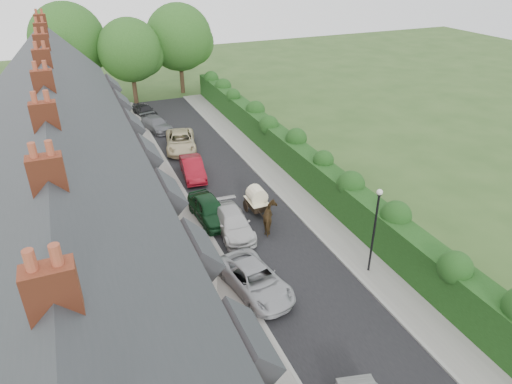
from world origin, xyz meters
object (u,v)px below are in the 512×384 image
car_green (209,209)px  horse (270,218)px  car_red (193,168)px  car_black (145,110)px  horse_cart (257,199)px  lamppost (375,221)px  car_beige (181,141)px  car_grey (156,124)px  car_white (233,223)px  car_silver_b (255,280)px

car_green → horse: bearing=-43.6°
car_red → car_black: (-0.69, 15.84, -0.08)m
horse_cart → lamppost: bearing=-68.3°
car_green → car_beige: bearing=80.7°
car_grey → car_green: bearing=-104.6°
car_grey → horse_cart: (2.84, -18.26, 0.50)m
car_white → car_black: 24.41m
car_green → car_red: size_ratio=1.04×
car_beige → car_green: bearing=-83.9°
car_silver_b → car_green: car_green is taller
car_black → horse: (3.10, -25.07, 0.22)m
car_white → horse: bearing=-12.5°
car_grey → horse: size_ratio=2.14×
car_silver_b → car_red: car_red is taller
horse → lamppost: bearing=141.6°
horse → car_black: bearing=-60.1°
car_white → car_green: bearing=118.2°
car_red → horse: 9.54m
car_red → horse_cart: bearing=-64.4°
car_green → lamppost: bearing=-56.7°
car_black → car_red: bearing=-101.3°
lamppost → car_green: 11.01m
lamppost → car_beige: size_ratio=0.96×
car_beige → horse_cart: horse_cart is taller
car_red → horse_cart: (2.41, -7.02, 0.41)m
car_white → car_black: (-0.84, 24.40, -0.04)m
car_red → horse_cart: 7.43m
car_silver_b → car_beige: bearing=77.6°
car_red → car_white: bearing=-82.3°
car_silver_b → car_green: (-0.04, 7.62, 0.08)m
car_silver_b → car_black: 30.02m
car_grey → car_black: 4.60m
car_beige → horse: (1.88, -14.91, 0.12)m
car_white → car_black: bearing=96.0°
car_red → car_black: 15.85m
car_red → car_grey: size_ratio=1.00×
lamppost → horse: lamppost is taller
car_red → car_black: car_red is taller
car_beige → car_grey: car_beige is taller
car_silver_b → car_black: bearing=81.2°
lamppost → car_green: bearing=126.7°
car_white → car_beige: size_ratio=0.88×
car_beige → horse: horse is taller
car_grey → horse: (2.84, -20.48, 0.23)m
lamppost → car_grey: size_ratio=1.17×
horse → horse_cart: horse_cart is taller
car_grey → horse_cart: horse_cart is taller
lamppost → horse_cart: 9.03m
car_grey → car_black: size_ratio=1.15×
car_green → car_white: bearing=-69.1°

